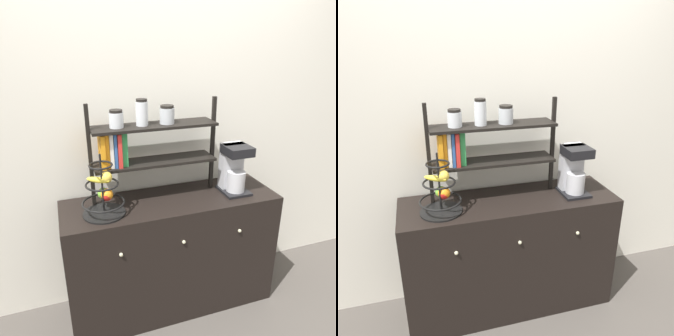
# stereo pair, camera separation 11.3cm
# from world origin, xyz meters

# --- Properties ---
(ground_plane) EXTENTS (12.00, 12.00, 0.00)m
(ground_plane) POSITION_xyz_m (0.00, 0.00, 0.00)
(ground_plane) COLOR #47423D
(wall_back) EXTENTS (7.00, 0.05, 2.60)m
(wall_back) POSITION_xyz_m (0.00, 0.50, 1.30)
(wall_back) COLOR silver
(wall_back) RESTS_ON ground_plane
(sideboard) EXTENTS (1.46, 0.48, 0.86)m
(sideboard) POSITION_xyz_m (0.00, 0.23, 0.43)
(sideboard) COLOR black
(sideboard) RESTS_ON ground_plane
(coffee_maker) EXTENTS (0.18, 0.21, 0.34)m
(coffee_maker) POSITION_xyz_m (0.45, 0.22, 1.03)
(coffee_maker) COLOR black
(coffee_maker) RESTS_ON sideboard
(fruit_stand) EXTENTS (0.26, 0.26, 0.39)m
(fruit_stand) POSITION_xyz_m (-0.45, 0.19, 0.99)
(fruit_stand) COLOR black
(fruit_stand) RESTS_ON sideboard
(shelf_hutch) EXTENTS (0.86, 0.20, 0.67)m
(shelf_hutch) POSITION_xyz_m (-0.19, 0.32, 1.27)
(shelf_hutch) COLOR black
(shelf_hutch) RESTS_ON sideboard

